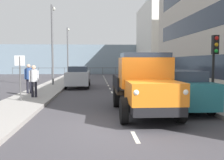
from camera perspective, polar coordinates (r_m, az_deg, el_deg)
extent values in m
plane|color=#423F44|center=(19.72, -0.53, -1.89)|extent=(80.00, 80.00, 0.00)
cube|color=#9E9993|center=(20.50, 12.58, -1.55)|extent=(2.39, 41.09, 0.15)
cube|color=#9E9993|center=(20.00, -13.98, -1.71)|extent=(2.39, 41.09, 0.15)
cube|color=silver|center=(7.14, 5.32, -12.84)|extent=(0.12, 1.10, 0.01)
cube|color=silver|center=(9.48, 2.98, -8.53)|extent=(0.12, 1.10, 0.01)
cube|color=silver|center=(12.34, 1.39, -5.55)|extent=(0.12, 1.10, 0.01)
cube|color=silver|center=(14.83, 0.52, -3.90)|extent=(0.12, 1.10, 0.01)
cube|color=silver|center=(17.12, -0.05, -2.81)|extent=(0.12, 1.10, 0.01)
cube|color=silver|center=(19.43, -0.49, -1.97)|extent=(0.12, 1.10, 0.01)
cube|color=silver|center=(21.90, -0.85, -1.27)|extent=(0.12, 1.10, 0.01)
cube|color=silver|center=(24.47, -1.15, -0.69)|extent=(0.12, 1.10, 0.01)
cube|color=silver|center=(27.02, -1.39, -0.23)|extent=(0.12, 1.10, 0.01)
cube|color=silver|center=(29.58, -1.59, 0.15)|extent=(0.12, 1.10, 0.01)
cube|color=silver|center=(32.32, -1.77, 0.50)|extent=(0.12, 1.10, 0.01)
cube|color=silver|center=(34.56, -1.90, 0.74)|extent=(0.12, 1.10, 0.01)
cube|color=silver|center=(37.14, -2.02, 0.98)|extent=(0.12, 1.10, 0.01)
cube|color=#2D3847|center=(16.74, 20.91, 2.92)|extent=(0.08, 20.66, 1.40)
cube|color=#2D3847|center=(16.95, 21.19, 13.11)|extent=(0.08, 20.66, 1.40)
cube|color=silver|center=(38.46, 12.62, 8.74)|extent=(7.55, 11.71, 10.40)
cube|color=gray|center=(43.14, -2.27, 4.74)|extent=(80.00, 0.80, 5.00)
cylinder|color=#4C5156|center=(42.33, 17.19, 2.00)|extent=(0.08, 0.08, 1.20)
cylinder|color=#4C5156|center=(41.66, 14.62, 2.02)|extent=(0.08, 0.08, 1.20)
cylinder|color=#4C5156|center=(41.07, 11.96, 2.03)|extent=(0.08, 0.08, 1.20)
cylinder|color=#4C5156|center=(40.58, 9.24, 2.04)|extent=(0.08, 0.08, 1.20)
cylinder|color=#4C5156|center=(40.18, 6.46, 2.05)|extent=(0.08, 0.08, 1.20)
cylinder|color=#4C5156|center=(39.87, 3.63, 2.05)|extent=(0.08, 0.08, 1.20)
cylinder|color=#4C5156|center=(39.67, 0.76, 2.05)|extent=(0.08, 0.08, 1.20)
cylinder|color=#4C5156|center=(39.56, -2.13, 2.04)|extent=(0.08, 0.08, 1.20)
cylinder|color=#4C5156|center=(39.56, -5.03, 2.03)|extent=(0.08, 0.08, 1.20)
cylinder|color=#4C5156|center=(39.66, -7.92, 2.01)|extent=(0.08, 0.08, 1.20)
cylinder|color=#4C5156|center=(39.85, -10.79, 1.99)|extent=(0.08, 0.08, 1.20)
cylinder|color=#4C5156|center=(40.15, -13.63, 1.96)|extent=(0.08, 0.08, 1.20)
cylinder|color=#4C5156|center=(40.54, -16.41, 1.92)|extent=(0.08, 0.08, 1.20)
cylinder|color=#4C5156|center=(41.03, -19.14, 1.89)|extent=(0.08, 0.08, 1.20)
cylinder|color=#4C5156|center=(41.60, -21.80, 1.85)|extent=(0.08, 0.08, 1.20)
cube|color=#4C5156|center=(39.55, -2.13, 2.79)|extent=(28.00, 0.08, 0.08)
cube|color=black|center=(10.20, 7.08, -4.25)|extent=(1.64, 5.60, 0.30)
cube|color=orange|center=(8.34, 9.49, -2.69)|extent=(1.72, 1.90, 0.70)
cube|color=silver|center=(7.49, 11.05, -3.74)|extent=(1.16, 0.08, 0.56)
sphere|color=white|center=(7.69, 16.37, -2.64)|extent=(0.20, 0.20, 0.20)
sphere|color=white|center=(7.32, 5.48, -2.83)|extent=(0.20, 0.20, 0.20)
cube|color=orange|center=(9.77, 7.51, 1.71)|extent=(1.93, 1.34, 1.15)
cube|color=#2D3847|center=(9.76, 7.54, 4.50)|extent=(1.78, 1.23, 0.56)
cube|color=#2D2319|center=(11.48, 5.84, -2.13)|extent=(2.10, 2.80, 0.16)
cube|color=black|center=(11.66, 10.74, -0.51)|extent=(0.08, 2.80, 0.56)
cube|color=black|center=(11.33, 0.82, -0.57)|extent=(0.08, 2.80, 0.56)
cylinder|color=black|center=(8.87, 15.32, -6.63)|extent=(0.24, 0.90, 0.90)
cylinder|color=black|center=(8.45, 2.73, -7.02)|extent=(0.24, 0.90, 0.90)
cylinder|color=black|center=(11.92, 10.27, -3.79)|extent=(0.24, 0.90, 0.90)
cylinder|color=black|center=(11.61, 0.95, -3.94)|extent=(0.24, 0.90, 0.90)
cube|color=#1E6670|center=(11.40, 14.72, -2.45)|extent=(1.84, 4.58, 1.00)
cube|color=#2D3847|center=(11.15, 15.11, 1.06)|extent=(1.51, 2.52, 0.42)
cylinder|color=black|center=(12.59, 8.83, -4.04)|extent=(0.18, 0.60, 0.60)
cylinder|color=black|center=(13.08, 16.36, -3.85)|extent=(0.18, 0.60, 0.60)
cylinder|color=black|center=(9.87, 12.42, -6.37)|extent=(0.18, 0.60, 0.60)
cylinder|color=black|center=(10.49, 21.70, -5.95)|extent=(0.18, 0.60, 0.60)
cube|color=slate|center=(16.66, 8.76, -0.30)|extent=(1.79, 3.84, 1.00)
cube|color=#2D3847|center=(16.42, 8.94, 2.12)|extent=(1.47, 2.11, 0.42)
cylinder|color=black|center=(17.71, 5.22, -1.62)|extent=(0.18, 0.60, 0.60)
cylinder|color=black|center=(18.05, 10.58, -1.57)|extent=(0.18, 0.60, 0.60)
cylinder|color=black|center=(15.38, 6.59, -2.52)|extent=(0.18, 0.60, 0.60)
cylinder|color=black|center=(15.77, 12.71, -2.43)|extent=(0.18, 0.60, 0.60)
cube|color=maroon|center=(21.69, 5.84, 0.77)|extent=(1.76, 4.13, 1.00)
cube|color=#2D3847|center=(21.47, 5.94, 2.63)|extent=(1.44, 2.27, 0.42)
cylinder|color=black|center=(22.87, 3.24, -0.30)|extent=(0.18, 0.60, 0.60)
cylinder|color=black|center=(23.13, 7.34, -0.27)|extent=(0.18, 0.60, 0.60)
cylinder|color=black|center=(20.34, 4.11, -0.86)|extent=(0.18, 0.60, 0.60)
cylinder|color=black|center=(20.63, 8.70, -0.83)|extent=(0.18, 0.60, 0.60)
cube|color=#B7BABF|center=(20.45, -7.70, 0.54)|extent=(1.75, 4.53, 1.00)
cube|color=#2D3847|center=(20.62, -7.68, 2.55)|extent=(1.43, 2.49, 0.42)
cylinder|color=black|center=(19.05, -5.48, -1.22)|extent=(0.18, 0.60, 0.60)
cylinder|color=black|center=(19.17, -10.45, -1.23)|extent=(0.18, 0.60, 0.60)
cylinder|color=black|center=(21.85, -5.26, -0.52)|extent=(0.18, 0.60, 0.60)
cylinder|color=black|center=(21.96, -9.59, -0.54)|extent=(0.18, 0.60, 0.60)
cylinder|color=black|center=(14.31, -17.03, -2.07)|extent=(0.14, 0.14, 0.85)
cylinder|color=black|center=(14.35, -17.73, -2.07)|extent=(0.14, 0.14, 0.85)
cylinder|color=silver|center=(14.27, -17.45, 0.96)|extent=(0.34, 0.34, 0.67)
cylinder|color=silver|center=(14.22, -16.58, 0.84)|extent=(0.09, 0.09, 0.62)
cylinder|color=silver|center=(14.33, -18.30, 0.82)|extent=(0.09, 0.09, 0.62)
sphere|color=tan|center=(14.25, -17.49, 2.77)|extent=(0.23, 0.23, 0.23)
cylinder|color=black|center=(16.13, -18.13, -1.37)|extent=(0.14, 0.14, 0.87)
cylinder|color=black|center=(16.18, -18.74, -1.37)|extent=(0.14, 0.14, 0.87)
cylinder|color=#2D4C8C|center=(16.10, -18.50, 1.39)|extent=(0.34, 0.34, 0.69)
cylinder|color=#2D4C8C|center=(16.05, -17.74, 1.28)|extent=(0.09, 0.09, 0.63)
cylinder|color=#2D4C8C|center=(16.16, -19.25, 1.26)|extent=(0.09, 0.09, 0.63)
sphere|color=tan|center=(16.09, -18.54, 3.04)|extent=(0.24, 0.24, 0.24)
cylinder|color=black|center=(13.03, 22.11, 2.38)|extent=(0.12, 0.12, 3.20)
cube|color=black|center=(12.92, 22.53, 7.46)|extent=(0.28, 0.24, 0.90)
sphere|color=red|center=(12.84, 22.80, 8.82)|extent=(0.18, 0.18, 0.18)
sphere|color=orange|center=(12.81, 22.76, 7.49)|extent=(0.18, 0.18, 0.18)
sphere|color=green|center=(12.80, 22.73, 6.15)|extent=(0.18, 0.18, 0.18)
cylinder|color=#59595B|center=(21.72, -13.48, 7.76)|extent=(0.16, 0.16, 6.67)
cylinder|color=#59595B|center=(22.59, -13.42, 15.90)|extent=(0.10, 0.90, 0.10)
sphere|color=silver|center=(23.02, -13.23, 15.56)|extent=(0.32, 0.32, 0.32)
cylinder|color=#59595B|center=(30.73, -10.09, 6.16)|extent=(0.16, 0.16, 6.05)
cylinder|color=#59595B|center=(31.42, -10.07, 11.47)|extent=(0.10, 0.90, 0.10)
sphere|color=silver|center=(31.85, -9.97, 11.28)|extent=(0.32, 0.32, 0.32)
cylinder|color=#4C4C4C|center=(13.16, -20.25, 0.27)|extent=(0.07, 0.07, 2.20)
cube|color=silver|center=(13.13, -20.35, 4.19)|extent=(0.50, 0.04, 0.50)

